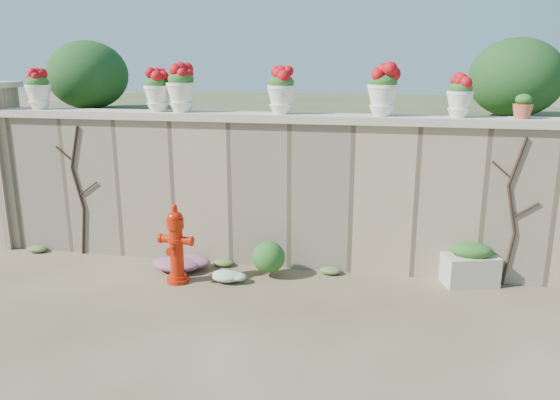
% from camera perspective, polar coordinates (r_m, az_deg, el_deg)
% --- Properties ---
extents(ground, '(80.00, 80.00, 0.00)m').
position_cam_1_polar(ground, '(6.27, -5.57, -12.13)').
color(ground, '#483A24').
rests_on(ground, ground).
extents(stone_wall, '(8.00, 0.40, 2.00)m').
position_cam_1_polar(stone_wall, '(7.56, -1.85, 0.71)').
color(stone_wall, tan).
rests_on(stone_wall, ground).
extents(wall_cap, '(8.10, 0.52, 0.10)m').
position_cam_1_polar(wall_cap, '(7.38, -1.92, 8.64)').
color(wall_cap, beige).
rests_on(wall_cap, stone_wall).
extents(raised_fill, '(9.00, 6.00, 2.00)m').
position_cam_1_polar(raised_fill, '(10.64, 2.05, 4.75)').
color(raised_fill, '#384C23').
rests_on(raised_fill, ground).
extents(back_shrub_left, '(1.30, 1.30, 1.10)m').
position_cam_1_polar(back_shrub_left, '(9.67, -19.45, 12.21)').
color(back_shrub_left, '#143814').
rests_on(back_shrub_left, raised_fill).
extents(back_shrub_right, '(1.30, 1.30, 1.10)m').
position_cam_1_polar(back_shrub_right, '(8.53, 23.44, 11.65)').
color(back_shrub_right, '#143814').
rests_on(back_shrub_right, raised_fill).
extents(vine_left, '(0.60, 0.04, 1.91)m').
position_cam_1_polar(vine_left, '(8.38, -20.31, 1.10)').
color(vine_left, black).
rests_on(vine_left, ground).
extents(vine_right, '(0.60, 0.04, 1.91)m').
position_cam_1_polar(vine_right, '(7.33, 23.11, -1.00)').
color(vine_right, black).
rests_on(vine_right, ground).
extents(fire_hydrant, '(0.45, 0.32, 1.03)m').
position_cam_1_polar(fire_hydrant, '(7.10, -10.81, -4.51)').
color(fire_hydrant, '#B71C07').
rests_on(fire_hydrant, ground).
extents(planter_box, '(0.75, 0.56, 0.55)m').
position_cam_1_polar(planter_box, '(7.42, 19.25, -6.44)').
color(planter_box, beige).
rests_on(planter_box, ground).
extents(green_shrub, '(0.65, 0.58, 0.61)m').
position_cam_1_polar(green_shrub, '(7.29, -1.41, -5.54)').
color(green_shrub, '#1E5119').
rests_on(green_shrub, ground).
extents(magenta_clump, '(0.87, 0.58, 0.23)m').
position_cam_1_polar(magenta_clump, '(7.62, -10.18, -6.39)').
color(magenta_clump, '#CC2899').
rests_on(magenta_clump, ground).
extents(white_flowers, '(0.51, 0.41, 0.19)m').
position_cam_1_polar(white_flowers, '(7.12, -5.12, -7.95)').
color(white_flowers, white).
rests_on(white_flowers, ground).
extents(urn_pot_0, '(0.36, 0.36, 0.56)m').
position_cam_1_polar(urn_pot_0, '(8.72, -23.95, 10.49)').
color(urn_pot_0, white).
rests_on(urn_pot_0, wall_cap).
extents(urn_pot_1, '(0.36, 0.36, 0.57)m').
position_cam_1_polar(urn_pot_1, '(7.83, -12.71, 11.07)').
color(urn_pot_1, white).
rests_on(urn_pot_1, wall_cap).
extents(urn_pot_2, '(0.41, 0.41, 0.64)m').
position_cam_1_polar(urn_pot_2, '(7.69, -10.28, 11.40)').
color(urn_pot_2, white).
rests_on(urn_pot_2, wall_cap).
extents(urn_pot_3, '(0.38, 0.38, 0.60)m').
position_cam_1_polar(urn_pot_3, '(7.30, 0.16, 11.30)').
color(urn_pot_3, white).
rests_on(urn_pot_3, wall_cap).
extents(urn_pot_4, '(0.40, 0.40, 0.63)m').
position_cam_1_polar(urn_pot_4, '(7.16, 10.72, 11.13)').
color(urn_pot_4, white).
rests_on(urn_pot_4, wall_cap).
extents(urn_pot_5, '(0.33, 0.33, 0.52)m').
position_cam_1_polar(urn_pot_5, '(7.22, 18.29, 10.23)').
color(urn_pot_5, white).
rests_on(urn_pot_5, wall_cap).
extents(terracotta_pot, '(0.24, 0.24, 0.29)m').
position_cam_1_polar(terracotta_pot, '(7.35, 24.03, 8.81)').
color(terracotta_pot, '#AE4D35').
rests_on(terracotta_pot, wall_cap).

